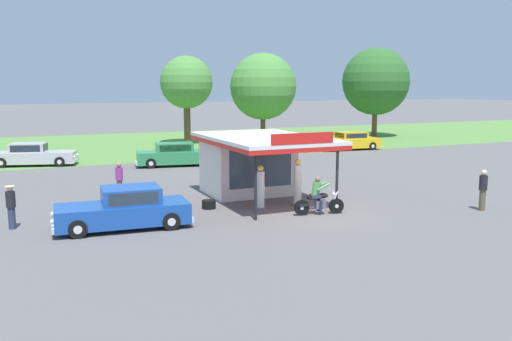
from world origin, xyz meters
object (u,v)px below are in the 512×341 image
Objects in this scene: gas_pump_offside at (298,184)px; parked_car_second_row_spare at (245,147)px; parked_car_back_row_centre_left at (348,142)px; featured_classic_sedan at (124,210)px; motorcycle_with_rider at (318,199)px; bystander_leaning_by_kiosk at (11,206)px; bystander_chatting_near_pumps at (259,153)px; gas_pump_nearside at (261,189)px; bystander_strolling_foreground at (119,179)px; bystander_standing_back_lot at (483,189)px; parked_car_back_row_far_right at (33,155)px; parked_car_back_row_far_left at (177,155)px; spare_tire_stack at (209,204)px.

parked_car_second_row_spare is at bearing 75.06° from gas_pump_offside.
parked_car_second_row_spare is at bearing -175.87° from parked_car_back_row_centre_left.
featured_classic_sedan is 0.89× the size of parked_car_second_row_spare.
motorcycle_with_rider is 1.30× the size of bystander_leaning_by_kiosk.
bystander_chatting_near_pumps is at bearing 35.53° from bystander_leaning_by_kiosk.
gas_pump_nearside reaches higher than parked_car_second_row_spare.
parked_car_back_row_centre_left is (13.98, 17.11, -0.28)m from gas_pump_offside.
parked_car_second_row_spare is at bearing 45.66° from bystander_strolling_foreground.
gas_pump_nearside reaches higher than motorcycle_with_rider.
gas_pump_nearside is 7.05m from bystander_strolling_foreground.
bystander_standing_back_lot is at bearing -77.65° from bystander_chatting_near_pumps.
bystander_strolling_foreground is (-6.87, 4.90, -0.06)m from gas_pump_offside.
bystander_strolling_foreground is (3.32, -13.06, 0.21)m from parked_car_back_row_far_right.
parked_car_back_row_far_left is 9.47× the size of spare_tire_stack.
featured_classic_sedan reaches higher than parked_car_back_row_far_left.
bystander_leaning_by_kiosk reaches higher than parked_car_back_row_centre_left.
parked_car_second_row_spare is 3.38× the size of bystander_strolling_foreground.
gas_pump_offside is 1.23× the size of bystander_strolling_foreground.
parked_car_back_row_far_left is at bearing -168.56° from parked_car_back_row_centre_left.
gas_pump_nearside is 1.80m from gas_pump_offside.
gas_pump_offside is 3.99m from spare_tire_stack.
bystander_standing_back_lot is at bearing -12.67° from featured_classic_sedan.
parked_car_second_row_spare is at bearing 96.48° from bystander_standing_back_lot.
gas_pump_offside reaches higher than bystander_chatting_near_pumps.
gas_pump_nearside is 13.98m from parked_car_back_row_far_left.
featured_classic_sedan is 28.14m from parked_car_back_row_centre_left.
parked_car_back_row_far_left is at bearing 151.81° from bystander_chatting_near_pumps.
bystander_chatting_near_pumps is (14.88, 10.62, 0.01)m from bystander_leaning_by_kiosk.
parked_car_back_row_far_left is (-1.48, 13.98, -0.25)m from gas_pump_offside.
parked_car_second_row_spare is 9.63m from parked_car_back_row_centre_left.
bystander_strolling_foreground is (-11.25, -11.51, 0.18)m from parked_car_second_row_spare.
parked_car_back_row_far_left is 3.39× the size of bystander_chatting_near_pumps.
parked_car_back_row_far_left is 9.58m from parked_car_back_row_far_right.
bystander_strolling_foreground is at bearing 41.33° from bystander_leaning_by_kiosk.
parked_car_second_row_spare is (12.10, 17.22, 0.02)m from featured_classic_sedan.
bystander_strolling_foreground is 2.82× the size of spare_tire_stack.
bystander_chatting_near_pumps reaches higher than bystander_leaning_by_kiosk.
bystander_standing_back_lot is at bearing -108.98° from parked_car_back_row_centre_left.
spare_tire_stack is at bearing -51.27° from bystander_strolling_foreground.
bystander_leaning_by_kiosk is (-11.56, 0.78, -0.08)m from gas_pump_offside.
parked_car_back_row_centre_left is 3.29× the size of bystander_strolling_foreground.
motorcycle_with_rider reaches higher than spare_tire_stack.
parked_car_back_row_far_left is at bearing -157.43° from parked_car_second_row_spare.
bystander_standing_back_lot reaches higher than motorcycle_with_rider.
spare_tire_stack is (6.42, -16.92, -0.50)m from parked_car_back_row_far_right.
bystander_chatting_near_pumps reaches higher than motorcycle_with_rider.
gas_pump_offside is 11.58m from bystander_leaning_by_kiosk.
bystander_leaning_by_kiosk is at bearing -127.36° from parked_car_back_row_far_left.
motorcycle_with_rider is 23.57m from parked_car_back_row_centre_left.
parked_car_second_row_spare is at bearing 76.43° from motorcycle_with_rider.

